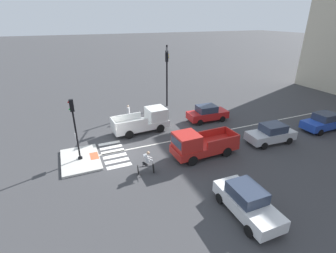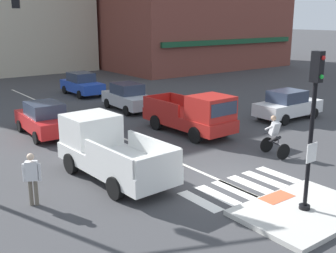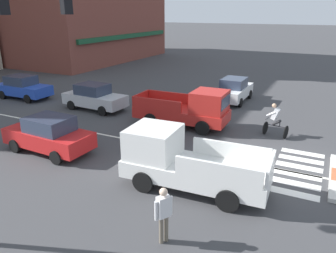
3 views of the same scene
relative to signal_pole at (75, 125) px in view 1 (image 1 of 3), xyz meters
The scene contains 20 objects.
ground_plane 4.17m from the signal_pole, 90.00° to the left, with size 300.00×300.00×0.00m, color #3D3D3F.
traffic_island 2.83m from the signal_pole, 90.00° to the left, with size 3.93×2.71×0.15m, color beige.
tactile_pad_front 2.93m from the signal_pole, 90.00° to the left, with size 1.10×0.60×0.01m, color #DB5B38.
signal_pole is the anchor object (origin of this frame).
crosswalk_stripe_a 4.27m from the signal_pole, 127.36° to the left, with size 0.44×1.80×0.01m, color silver.
crosswalk_stripe_b 3.99m from the signal_pole, 114.61° to the left, with size 0.44×1.80×0.01m, color silver.
crosswalk_stripe_c 3.84m from the signal_pole, 98.68° to the left, with size 0.44×1.80×0.01m, color silver.
crosswalk_stripe_d 3.84m from the signal_pole, 81.32° to the left, with size 0.44×1.80×0.01m, color silver.
crosswalk_stripe_e 3.99m from the signal_pole, 65.39° to the left, with size 0.44×1.80×0.01m, color silver.
crosswalk_stripe_f 4.27m from the signal_pole, 52.64° to the left, with size 0.44×1.80×0.01m, color silver.
lane_centre_line 13.31m from the signal_pole, 90.90° to the left, with size 0.14×28.00×0.01m, color silver.
traffic_light_mast 12.84m from the signal_pole, 126.64° to the left, with size 4.11×1.88×6.99m.
car_white_cross_right 12.19m from the signal_pole, 40.06° to the left, with size 4.12×1.89×1.64m.
car_silver_eastbound_far 15.61m from the signal_pole, 77.77° to the left, with size 2.01×4.19×1.64m.
car_blue_eastbound_distant 21.84m from the signal_pole, 81.42° to the left, with size 1.85×4.10×1.64m.
car_red_westbound_far 13.20m from the signal_pole, 103.12° to the left, with size 1.96×4.16×1.64m.
pickup_truck_red_eastbound_mid 9.12m from the signal_pole, 70.90° to the left, with size 2.16×5.15×2.08m.
pickup_truck_white_westbound_near 7.15m from the signal_pole, 116.99° to the left, with size 2.26×5.19×2.08m.
cyclist 5.71m from the signal_pole, 48.90° to the left, with size 0.86×1.20×1.68m.
pedestrian_at_curb_left 8.36m from the signal_pole, 139.04° to the left, with size 0.49×0.37×1.67m.
Camera 1 is at (17.08, -3.19, 9.77)m, focal length 26.43 mm.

